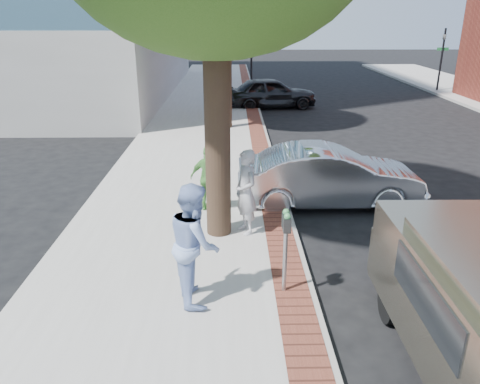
{
  "coord_description": "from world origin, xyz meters",
  "views": [
    {
      "loc": [
        -0.31,
        -7.28,
        4.57
      ],
      "look_at": [
        -0.15,
        1.56,
        1.2
      ],
      "focal_mm": 35.0,
      "sensor_mm": 36.0,
      "label": 1
    }
  ],
  "objects_px": {
    "parking_meter": "(286,235)",
    "person_gray": "(246,192)",
    "person_green": "(209,178)",
    "person_officer": "(194,243)",
    "sedan_silver": "(329,177)",
    "bg_car": "(271,93)"
  },
  "relations": [
    {
      "from": "parking_meter",
      "to": "person_gray",
      "type": "xyz_separation_m",
      "value": [
        -0.58,
        2.32,
        -0.14
      ]
    },
    {
      "from": "person_gray",
      "to": "person_green",
      "type": "distance_m",
      "value": 1.5
    },
    {
      "from": "parking_meter",
      "to": "person_officer",
      "type": "relative_size",
      "value": 0.74
    },
    {
      "from": "sedan_silver",
      "to": "bg_car",
      "type": "bearing_deg",
      "value": 1.14
    },
    {
      "from": "bg_car",
      "to": "person_officer",
      "type": "bearing_deg",
      "value": 164.53
    },
    {
      "from": "person_officer",
      "to": "person_green",
      "type": "bearing_deg",
      "value": -13.66
    },
    {
      "from": "person_gray",
      "to": "parking_meter",
      "type": "bearing_deg",
      "value": -10.51
    },
    {
      "from": "parking_meter",
      "to": "bg_car",
      "type": "distance_m",
      "value": 17.53
    },
    {
      "from": "person_officer",
      "to": "sedan_silver",
      "type": "bearing_deg",
      "value": -47.56
    },
    {
      "from": "parking_meter",
      "to": "bg_car",
      "type": "relative_size",
      "value": 0.32
    },
    {
      "from": "person_green",
      "to": "sedan_silver",
      "type": "bearing_deg",
      "value": -151.99
    },
    {
      "from": "person_gray",
      "to": "person_officer",
      "type": "xyz_separation_m",
      "value": [
        -0.9,
        -2.49,
        0.09
      ]
    },
    {
      "from": "bg_car",
      "to": "sedan_silver",
      "type": "bearing_deg",
      "value": 174.78
    },
    {
      "from": "person_green",
      "to": "sedan_silver",
      "type": "distance_m",
      "value": 3.05
    },
    {
      "from": "bg_car",
      "to": "parking_meter",
      "type": "bearing_deg",
      "value": 169.23
    },
    {
      "from": "parking_meter",
      "to": "person_gray",
      "type": "height_order",
      "value": "person_gray"
    },
    {
      "from": "person_gray",
      "to": "sedan_silver",
      "type": "bearing_deg",
      "value": 106.47
    },
    {
      "from": "person_officer",
      "to": "bg_car",
      "type": "xyz_separation_m",
      "value": [
        2.65,
        17.65,
        -0.37
      ]
    },
    {
      "from": "parking_meter",
      "to": "bg_car",
      "type": "xyz_separation_m",
      "value": [
        1.17,
        17.48,
        -0.42
      ]
    },
    {
      "from": "sedan_silver",
      "to": "person_gray",
      "type": "bearing_deg",
      "value": 130.47
    },
    {
      "from": "sedan_silver",
      "to": "person_green",
      "type": "bearing_deg",
      "value": 101.39
    },
    {
      "from": "parking_meter",
      "to": "sedan_silver",
      "type": "bearing_deg",
      "value": 69.49
    }
  ]
}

